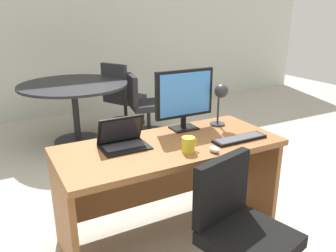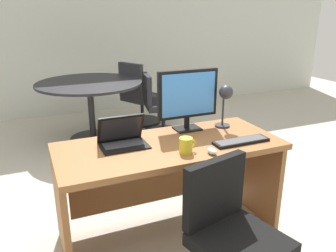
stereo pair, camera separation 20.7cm
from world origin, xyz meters
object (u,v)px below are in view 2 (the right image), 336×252
at_px(mouse, 212,151).
at_px(meeting_chair_near, 159,110).
at_px(keyboard, 241,141).
at_px(office_chair, 232,248).
at_px(desk, 168,167).
at_px(laptop, 122,136).
at_px(monitor, 188,96).
at_px(meeting_table, 90,96).
at_px(coffee_mug, 186,145).
at_px(desk_lamp, 225,98).
at_px(meeting_chair_far, 139,100).

xyz_separation_m(mouse, meeting_chair_near, (0.56, 2.33, -0.41)).
xyz_separation_m(keyboard, office_chair, (-0.38, -0.51, -0.41)).
height_order(desk, laptop, laptop).
xyz_separation_m(monitor, meeting_table, (-0.39, 2.00, -0.42)).
xyz_separation_m(laptop, meeting_table, (0.17, 2.10, -0.21)).
relative_size(monitor, coffee_mug, 4.19).
bearing_deg(office_chair, monitor, 80.36).
height_order(monitor, meeting_table, monitor).
height_order(office_chair, meeting_table, office_chair).
bearing_deg(mouse, meeting_table, 97.39).
height_order(desk_lamp, meeting_chair_near, desk_lamp).
bearing_deg(meeting_table, meeting_chair_far, 27.74).
relative_size(desk, meeting_chair_near, 1.88).
bearing_deg(coffee_mug, meeting_chair_near, 72.62).
relative_size(monitor, office_chair, 0.59).
distance_m(desk, monitor, 0.57).
xyz_separation_m(laptop, mouse, (0.49, -0.39, -0.05)).
relative_size(mouse, meeting_table, 0.07).
height_order(monitor, office_chair, monitor).
bearing_deg(meeting_chair_near, meeting_chair_far, 99.59).
xyz_separation_m(mouse, office_chair, (-0.09, -0.42, -0.42)).
height_order(desk, meeting_chair_near, meeting_chair_near).
distance_m(desk_lamp, office_chair, 1.16).
relative_size(laptop, meeting_chair_near, 0.38).
distance_m(laptop, meeting_table, 2.12).
distance_m(coffee_mug, office_chair, 0.69).
distance_m(monitor, laptop, 0.61).
bearing_deg(meeting_chair_near, monitor, -104.97).
bearing_deg(meeting_chair_near, laptop, -118.42).
xyz_separation_m(meeting_table, meeting_chair_far, (0.78, 0.41, -0.22)).
xyz_separation_m(keyboard, desk_lamp, (0.07, 0.34, 0.24)).
bearing_deg(mouse, coffee_mug, 148.59).
distance_m(monitor, meeting_chair_near, 2.01).
xyz_separation_m(desk_lamp, meeting_table, (-0.68, 2.07, -0.39)).
xyz_separation_m(desk, meeting_table, (-0.14, 2.18, 0.06)).
bearing_deg(meeting_chair_far, desk_lamp, -92.33).
height_order(keyboard, meeting_table, meeting_table).
relative_size(desk, office_chair, 1.91).
distance_m(monitor, keyboard, 0.53).
relative_size(monitor, laptop, 1.52).
height_order(mouse, meeting_table, mouse).
distance_m(desk, coffee_mug, 0.35).
bearing_deg(laptop, mouse, -38.59).
height_order(monitor, meeting_chair_far, monitor).
height_order(monitor, laptop, monitor).
bearing_deg(coffee_mug, office_chair, -83.74).
bearing_deg(coffee_mug, desk, 98.53).
bearing_deg(mouse, office_chair, -102.06).
xyz_separation_m(monitor, meeting_chair_near, (0.49, 1.83, -0.66)).
xyz_separation_m(monitor, keyboard, (0.23, -0.41, -0.26)).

